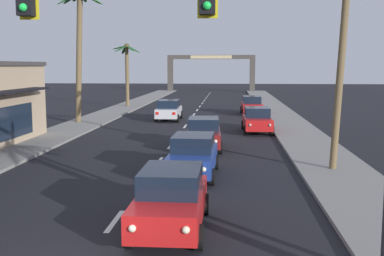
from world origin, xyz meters
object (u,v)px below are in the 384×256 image
at_px(palm_left_farthest, 127,64).
at_px(town_gateway_arch, 211,68).
at_px(sedan_parked_nearest_kerb, 257,120).
at_px(palm_left_third, 79,34).
at_px(sedan_fifth_in_queue, 204,133).
at_px(sedan_third_in_queue, 193,155).
at_px(sedan_lead_at_stop_bar, 171,199).
at_px(palm_right_second, 345,13).
at_px(traffic_signal_mast, 214,26).
at_px(sedan_parked_mid_kerb, 252,105).
at_px(sedan_oncoming_far, 169,110).

distance_m(palm_left_farthest, town_gateway_arch, 33.05).
height_order(sedan_parked_nearest_kerb, palm_left_third, palm_left_third).
bearing_deg(sedan_fifth_in_queue, palm_left_farthest, 110.74).
relative_size(sedan_third_in_queue, sedan_parked_nearest_kerb, 1.00).
distance_m(sedan_lead_at_stop_bar, town_gateway_arch, 70.58).
distance_m(sedan_lead_at_stop_bar, sedan_third_in_queue, 6.42).
xyz_separation_m(palm_left_third, palm_right_second, (16.09, -15.78, -0.25)).
bearing_deg(traffic_signal_mast, sedan_third_in_queue, 97.07).
bearing_deg(sedan_parked_nearest_kerb, traffic_signal_mast, -95.58).
height_order(traffic_signal_mast, sedan_fifth_in_queue, traffic_signal_mast).
relative_size(palm_left_third, town_gateway_arch, 0.68).
distance_m(traffic_signal_mast, sedan_parked_mid_kerb, 34.73).
height_order(sedan_third_in_queue, sedan_parked_mid_kerb, same).
height_order(traffic_signal_mast, sedan_lead_at_stop_bar, traffic_signal_mast).
bearing_deg(sedan_lead_at_stop_bar, town_gateway_arch, 91.39).
height_order(traffic_signal_mast, palm_right_second, palm_right_second).
bearing_deg(sedan_oncoming_far, palm_left_third, -156.98).
bearing_deg(sedan_parked_nearest_kerb, palm_right_second, -76.87).
bearing_deg(town_gateway_arch, palm_right_second, -82.82).
distance_m(sedan_lead_at_stop_bar, sedan_parked_nearest_kerb, 19.89).
bearing_deg(sedan_lead_at_stop_bar, traffic_signal_mast, -65.57).
xyz_separation_m(sedan_oncoming_far, palm_left_third, (-6.47, -2.75, 6.01)).
xyz_separation_m(palm_left_farthest, town_gateway_arch, (7.77, 32.11, -0.49)).
bearing_deg(sedan_third_in_queue, sedan_fifth_in_queue, 89.28).
bearing_deg(traffic_signal_mast, sedan_fifth_in_queue, 93.88).
bearing_deg(palm_right_second, sedan_fifth_in_queue, 139.36).
bearing_deg(palm_right_second, sedan_lead_at_stop_bar, -129.02).
distance_m(sedan_third_in_queue, palm_right_second, 8.48).
bearing_deg(sedan_fifth_in_queue, sedan_third_in_queue, -90.72).
distance_m(sedan_lead_at_stop_bar, sedan_parked_mid_kerb, 31.83).
distance_m(traffic_signal_mast, sedan_lead_at_stop_bar, 5.34).
bearing_deg(traffic_signal_mast, sedan_parked_mid_kerb, 86.08).
relative_size(sedan_third_in_queue, sedan_parked_mid_kerb, 1.00).
bearing_deg(palm_left_third, sedan_fifth_in_queue, -46.53).
bearing_deg(town_gateway_arch, sedan_parked_nearest_kerb, -84.24).
bearing_deg(sedan_third_in_queue, sedan_parked_mid_kerb, 82.12).
bearing_deg(sedan_fifth_in_queue, sedan_oncoming_far, 105.07).
bearing_deg(town_gateway_arch, palm_left_third, -99.86).
relative_size(sedan_parked_nearest_kerb, palm_left_third, 0.44).
height_order(sedan_parked_mid_kerb, town_gateway_arch, town_gateway_arch).
height_order(traffic_signal_mast, sedan_third_in_queue, traffic_signal_mast).
distance_m(sedan_fifth_in_queue, sedan_parked_nearest_kerb, 7.50).
relative_size(sedan_lead_at_stop_bar, palm_left_third, 0.43).
bearing_deg(palm_left_farthest, sedan_oncoming_far, -63.49).
xyz_separation_m(sedan_oncoming_far, palm_right_second, (9.62, -18.53, 5.76)).
bearing_deg(sedan_parked_mid_kerb, sedan_third_in_queue, -97.88).
height_order(sedan_parked_mid_kerb, palm_left_farthest, palm_left_farthest).
relative_size(sedan_lead_at_stop_bar, palm_right_second, 0.50).
height_order(sedan_parked_nearest_kerb, town_gateway_arch, town_gateway_arch).
height_order(sedan_oncoming_far, palm_left_third, palm_left_third).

